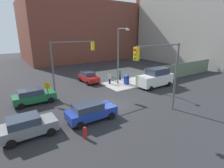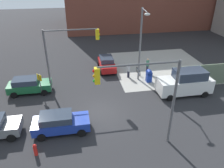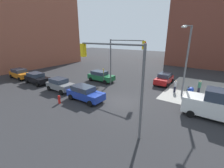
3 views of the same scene
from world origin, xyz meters
TOP-DOWN VIEW (x-y plane):
  - ground_plane at (0.00, 0.00)m, footprint 120.00×120.00m
  - sidewalk_corner at (9.00, 9.00)m, footprint 12.00×12.00m
  - construction_fence at (16.74, 3.20)m, footprint 17.49×0.12m
  - building_warehouse_north at (13.13, 34.00)m, footprint 32.00×18.00m
  - building_loft_east at (36.00, 12.46)m, footprint 20.00×24.00m
  - smokestack at (30.64, 30.00)m, footprint 1.80×1.80m
  - traffic_signal_nw_corner at (-2.48, 4.50)m, footprint 5.33×0.36m
  - traffic_signal_se_corner at (2.41, -4.50)m, footprint 5.47×0.36m
  - street_lamp_corner at (5.16, 5.43)m, footprint 0.66×2.66m
  - warning_sign_two_way at (-5.40, 3.92)m, footprint 0.48×0.48m
  - mailbox_blue at (6.20, 5.00)m, footprint 0.56×0.64m
  - fire_hydrant at (-5.00, -4.20)m, footprint 0.26×0.26m
  - coupe_green at (-6.70, 4.85)m, footprint 4.29×2.02m
  - sedan_blue at (-3.37, -1.95)m, footprint 4.35×2.02m
  - sedan_red at (2.02, 9.13)m, footprint 2.02×4.03m
  - sedan_gray at (-8.33, -1.61)m, footprint 3.83×2.02m
  - van_white_delivery at (8.88, 1.80)m, footprint 5.40×2.32m
  - pedestrian_crossing at (6.80, 7.40)m, footprint 0.36×0.36m
  - pedestrian_waiting at (4.20, 6.50)m, footprint 0.36×0.36m
  - bicycle_leaning_on_fence at (5.60, 7.20)m, footprint 0.05×1.75m
  - bicycle_at_crosswalk at (-6.80, 6.00)m, footprint 1.75×0.05m

SIDE VIEW (x-z plane):
  - ground_plane at x=0.00m, z-range 0.00..0.00m
  - sidewalk_corner at x=9.00m, z-range 0.00..0.01m
  - bicycle_leaning_on_fence at x=5.60m, z-range -0.14..0.83m
  - bicycle_at_crosswalk at x=-6.80m, z-range -0.14..0.83m
  - fire_hydrant at x=-5.00m, z-range 0.02..0.96m
  - mailbox_blue at x=6.20m, z-range 0.05..1.48m
  - sedan_gray at x=-8.33m, z-range 0.03..1.65m
  - pedestrian_waiting at x=4.20m, z-range 0.03..1.66m
  - sedan_red at x=2.02m, z-range 0.03..1.65m
  - coupe_green at x=-6.70m, z-range 0.03..1.65m
  - sedan_blue at x=-3.37m, z-range 0.03..1.65m
  - pedestrian_crossing at x=6.80m, z-range 0.04..1.88m
  - construction_fence at x=16.74m, z-range 0.00..2.40m
  - van_white_delivery at x=8.88m, z-range -0.03..2.59m
  - warning_sign_two_way at x=-5.40m, z-range 0.44..2.84m
  - traffic_signal_nw_corner at x=-2.48m, z-range 1.37..7.87m
  - traffic_signal_se_corner at x=2.41m, z-range 1.38..7.88m
  - street_lamp_corner at x=5.16m, z-range 0.70..8.70m
  - building_warehouse_north at x=13.13m, z-range 0.00..15.16m
  - smokestack at x=30.64m, z-range 0.00..19.43m
  - building_loft_east at x=36.00m, z-range 0.00..19.76m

